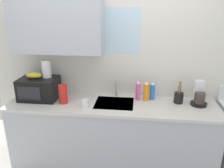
# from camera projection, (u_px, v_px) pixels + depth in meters

# --- Properties ---
(kitchen_wall_assembly) EXTENTS (3.29, 0.42, 2.50)m
(kitchen_wall_assembly) POSITION_uv_depth(u_px,v_px,m) (104.00, 60.00, 2.88)
(kitchen_wall_assembly) COLOR silver
(kitchen_wall_assembly) RESTS_ON ground
(counter_unit) EXTENTS (2.52, 0.63, 0.90)m
(counter_unit) POSITION_uv_depth(u_px,v_px,m) (112.00, 135.00, 2.88)
(counter_unit) COLOR #B2B7BC
(counter_unit) RESTS_ON ground
(sink_faucet) EXTENTS (0.03, 0.03, 0.22)m
(sink_faucet) POSITION_uv_depth(u_px,v_px,m) (116.00, 88.00, 2.92)
(sink_faucet) COLOR #B2B5BA
(sink_faucet) RESTS_ON counter_unit
(microwave) EXTENTS (0.46, 0.35, 0.27)m
(microwave) POSITION_uv_depth(u_px,v_px,m) (39.00, 88.00, 2.84)
(microwave) COLOR black
(microwave) RESTS_ON counter_unit
(banana_bunch) EXTENTS (0.20, 0.11, 0.07)m
(banana_bunch) POSITION_uv_depth(u_px,v_px,m) (34.00, 75.00, 2.79)
(banana_bunch) COLOR gold
(banana_bunch) RESTS_ON microwave
(paper_towel_roll) EXTENTS (0.11, 0.11, 0.22)m
(paper_towel_roll) POSITION_uv_depth(u_px,v_px,m) (46.00, 69.00, 2.79)
(paper_towel_roll) COLOR white
(paper_towel_roll) RESTS_ON microwave
(coffee_maker) EXTENTS (0.19, 0.21, 0.28)m
(coffee_maker) POSITION_uv_depth(u_px,v_px,m) (199.00, 96.00, 2.69)
(coffee_maker) COLOR black
(coffee_maker) RESTS_ON counter_unit
(dish_soap_bottle_pink) EXTENTS (0.06, 0.06, 0.25)m
(dish_soap_bottle_pink) POSITION_uv_depth(u_px,v_px,m) (138.00, 91.00, 2.80)
(dish_soap_bottle_pink) COLOR #E55999
(dish_soap_bottle_pink) RESTS_ON counter_unit
(dish_soap_bottle_orange) EXTENTS (0.07, 0.07, 0.25)m
(dish_soap_bottle_orange) POSITION_uv_depth(u_px,v_px,m) (146.00, 91.00, 2.79)
(dish_soap_bottle_orange) COLOR orange
(dish_soap_bottle_orange) RESTS_ON counter_unit
(dish_soap_bottle_blue) EXTENTS (0.06, 0.06, 0.23)m
(dish_soap_bottle_blue) POSITION_uv_depth(u_px,v_px,m) (152.00, 91.00, 2.82)
(dish_soap_bottle_blue) COLOR blue
(dish_soap_bottle_blue) RESTS_ON counter_unit
(cereal_canister) EXTENTS (0.10, 0.10, 0.23)m
(cereal_canister) POSITION_uv_depth(u_px,v_px,m) (63.00, 94.00, 2.71)
(cereal_canister) COLOR red
(cereal_canister) RESTS_ON counter_unit
(mug_white) EXTENTS (0.08, 0.08, 0.09)m
(mug_white) POSITION_uv_depth(u_px,v_px,m) (85.00, 104.00, 2.62)
(mug_white) COLOR white
(mug_white) RESTS_ON counter_unit
(utensil_crock) EXTENTS (0.11, 0.11, 0.28)m
(utensil_crock) POSITION_uv_depth(u_px,v_px,m) (179.00, 97.00, 2.73)
(utensil_crock) COLOR black
(utensil_crock) RESTS_ON counter_unit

